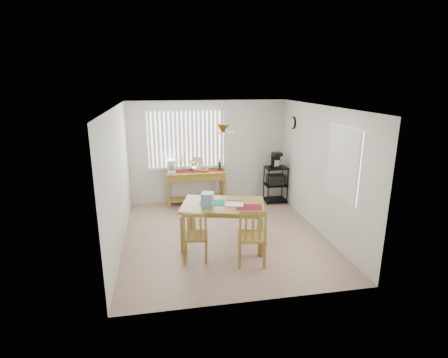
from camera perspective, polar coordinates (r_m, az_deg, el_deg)
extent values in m
cube|color=tan|center=(7.26, 0.01, -9.25)|extent=(4.00, 4.50, 0.01)
cube|color=silver|center=(9.02, -2.64, 4.48)|extent=(4.00, 0.10, 2.60)
cube|color=silver|center=(4.68, 5.14, -6.48)|extent=(4.00, 0.10, 2.60)
cube|color=silver|center=(6.76, -17.34, -0.11)|extent=(0.10, 4.50, 2.60)
cube|color=silver|center=(7.45, 15.72, 1.45)|extent=(0.10, 4.50, 2.60)
cube|color=white|center=(6.59, 0.01, 12.15)|extent=(4.00, 4.50, 0.10)
cube|color=white|center=(8.85, -6.17, 6.49)|extent=(1.90, 0.01, 1.40)
cube|color=white|center=(8.82, -12.02, 6.20)|extent=(0.07, 0.03, 1.40)
cube|color=white|center=(8.82, -11.33, 6.24)|extent=(0.07, 0.03, 1.40)
cube|color=white|center=(8.82, -10.64, 6.27)|extent=(0.07, 0.03, 1.40)
cube|color=white|center=(8.82, -9.95, 6.31)|extent=(0.07, 0.03, 1.40)
cube|color=white|center=(8.82, -9.26, 6.34)|extent=(0.07, 0.03, 1.40)
cube|color=white|center=(8.82, -8.57, 6.37)|extent=(0.07, 0.03, 1.40)
cube|color=white|center=(8.83, -7.89, 6.40)|extent=(0.07, 0.03, 1.40)
cube|color=white|center=(8.83, -7.20, 6.43)|extent=(0.07, 0.03, 1.40)
cube|color=white|center=(8.84, -6.51, 6.46)|extent=(0.07, 0.03, 1.40)
cube|color=white|center=(8.84, -5.82, 6.49)|extent=(0.07, 0.03, 1.40)
cube|color=white|center=(8.85, -5.14, 6.52)|extent=(0.07, 0.03, 1.40)
cube|color=white|center=(8.86, -4.46, 6.54)|extent=(0.07, 0.03, 1.40)
cube|color=white|center=(8.88, -3.77, 6.57)|extent=(0.07, 0.03, 1.40)
cube|color=white|center=(8.89, -3.09, 6.59)|extent=(0.07, 0.03, 1.40)
cube|color=white|center=(8.90, -2.42, 6.62)|extent=(0.07, 0.03, 1.40)
cube|color=white|center=(8.92, -1.74, 6.64)|extent=(0.07, 0.03, 1.40)
cube|color=white|center=(8.93, -1.07, 6.66)|extent=(0.07, 0.03, 1.40)
cube|color=white|center=(8.95, -0.39, 6.68)|extent=(0.07, 0.03, 1.40)
cube|color=white|center=(8.97, -6.02, 1.86)|extent=(1.98, 0.06, 0.06)
cube|color=white|center=(8.74, -6.30, 11.19)|extent=(1.98, 0.06, 0.06)
cube|color=white|center=(6.57, 18.90, 2.46)|extent=(0.01, 1.10, 1.30)
cube|color=white|center=(6.15, 21.02, 1.38)|extent=(0.03, 0.07, 1.30)
cube|color=white|center=(6.24, 20.51, 1.63)|extent=(0.03, 0.07, 1.30)
cube|color=white|center=(6.33, 20.01, 1.88)|extent=(0.03, 0.07, 1.30)
cube|color=white|center=(6.42, 19.52, 2.11)|extent=(0.03, 0.07, 1.30)
cube|color=white|center=(6.52, 19.05, 2.34)|extent=(0.03, 0.07, 1.30)
cube|color=white|center=(6.61, 18.60, 2.57)|extent=(0.03, 0.07, 1.30)
cube|color=white|center=(6.70, 18.15, 2.78)|extent=(0.03, 0.07, 1.30)
cube|color=white|center=(6.80, 17.72, 2.99)|extent=(0.03, 0.07, 1.30)
cube|color=white|center=(6.89, 17.30, 3.20)|extent=(0.03, 0.07, 1.30)
cube|color=white|center=(6.99, 16.89, 3.40)|extent=(0.03, 0.07, 1.30)
cylinder|color=black|center=(8.68, 11.19, 8.96)|extent=(0.04, 0.30, 0.30)
cylinder|color=white|center=(8.67, 11.05, 8.96)|extent=(0.01, 0.25, 0.25)
cylinder|color=brown|center=(6.25, -0.15, 9.93)|extent=(0.01, 0.01, 0.34)
cone|color=brown|center=(6.27, -0.15, 8.29)|extent=(0.24, 0.24, 0.14)
sphere|color=white|center=(6.31, 1.29, 7.78)|extent=(0.05, 0.05, 0.05)
sphere|color=white|center=(6.43, 0.33, 7.94)|extent=(0.05, 0.05, 0.05)
sphere|color=white|center=(6.40, -1.09, 7.90)|extent=(0.05, 0.05, 0.05)
sphere|color=white|center=(6.25, -1.61, 7.71)|extent=(0.05, 0.05, 0.05)
sphere|color=white|center=(6.13, -0.66, 7.55)|extent=(0.05, 0.05, 0.05)
sphere|color=white|center=(6.16, 0.82, 7.59)|extent=(0.05, 0.05, 0.05)
cube|color=olive|center=(8.81, -4.61, 1.07)|extent=(1.52, 0.43, 0.04)
cube|color=olive|center=(8.84, -4.59, 0.41)|extent=(1.46, 0.39, 0.15)
cube|color=olive|center=(8.76, -9.06, -2.64)|extent=(0.06, 0.06, 0.65)
cube|color=olive|center=(8.89, 0.14, -2.15)|extent=(0.06, 0.06, 0.65)
cube|color=olive|center=(9.08, -9.12, -1.99)|extent=(0.06, 0.06, 0.65)
cube|color=olive|center=(9.21, -0.23, -1.52)|extent=(0.06, 0.06, 0.65)
cube|color=olive|center=(9.01, -4.51, -3.19)|extent=(1.40, 0.37, 0.03)
cube|color=red|center=(9.02, -3.02, -2.74)|extent=(0.28, 0.21, 0.09)
cube|color=maroon|center=(8.81, -4.61, 1.21)|extent=(1.44, 0.23, 0.01)
cube|color=white|center=(8.77, -8.56, 1.15)|extent=(0.19, 0.23, 0.05)
cube|color=white|center=(8.81, -8.61, 2.02)|extent=(0.19, 0.08, 0.28)
cube|color=white|center=(8.68, -8.63, 2.87)|extent=(0.19, 0.21, 0.07)
cylinder|color=white|center=(8.72, -8.58, 1.64)|extent=(0.12, 0.12, 0.12)
cylinder|color=white|center=(8.77, -4.91, 1.44)|extent=(0.05, 0.05, 0.09)
cone|color=white|center=(8.75, -4.93, 2.01)|extent=(0.25, 0.25, 0.09)
sphere|color=red|center=(8.74, -4.63, 2.54)|extent=(0.08, 0.08, 0.08)
sphere|color=red|center=(8.77, -5.12, 2.58)|extent=(0.08, 0.08, 0.08)
sphere|color=red|center=(8.69, -5.07, 2.46)|extent=(0.08, 0.08, 0.08)
sphere|color=orange|center=(8.74, -3.70, 1.35)|extent=(0.08, 0.08, 0.08)
sphere|color=orange|center=(8.75, -3.20, 1.37)|extent=(0.08, 0.08, 0.08)
sphere|color=orange|center=(8.76, -2.71, 1.39)|extent=(0.08, 0.08, 0.08)
cylinder|color=silver|center=(8.94, -4.45, 2.54)|extent=(0.34, 0.08, 0.34)
cylinder|color=white|center=(8.81, -6.80, 1.58)|extent=(0.08, 0.08, 0.13)
cylinder|color=#4C3823|center=(8.75, -6.86, 3.36)|extent=(0.08, 0.04, 0.42)
cylinder|color=#4C3823|center=(8.74, -6.86, 3.51)|extent=(0.13, 0.06, 0.46)
cylinder|color=#4C3823|center=(8.75, -6.85, 3.20)|extent=(0.17, 0.07, 0.34)
cylinder|color=#4C3823|center=(8.74, -6.87, 3.66)|extent=(0.05, 0.03, 0.52)
cylinder|color=#4C3823|center=(8.76, -6.85, 3.14)|extent=(0.21, 0.09, 0.29)
cylinder|color=black|center=(8.91, -0.71, 2.13)|extent=(0.07, 0.07, 0.22)
cylinder|color=black|center=(8.87, -0.71, 3.05)|extent=(0.03, 0.03, 0.08)
cylinder|color=black|center=(8.87, 7.24, -1.37)|extent=(0.03, 0.03, 0.94)
cylinder|color=black|center=(9.04, 10.32, -1.18)|extent=(0.03, 0.03, 0.94)
cylinder|color=black|center=(9.24, 6.51, -0.65)|extent=(0.03, 0.03, 0.94)
cylinder|color=black|center=(9.39, 9.47, -0.49)|extent=(0.03, 0.03, 0.94)
cube|color=black|center=(9.01, 8.51, 1.84)|extent=(0.55, 0.44, 0.03)
cube|color=black|center=(9.13, 8.39, -0.92)|extent=(0.55, 0.44, 0.03)
cube|color=black|center=(9.25, 8.29, -3.30)|extent=(0.55, 0.44, 0.03)
cube|color=black|center=(9.09, 8.43, -0.10)|extent=(0.42, 0.33, 0.24)
cube|color=black|center=(8.98, 8.56, 2.08)|extent=(0.22, 0.26, 0.06)
cube|color=black|center=(9.03, 8.42, 3.06)|extent=(0.22, 0.09, 0.33)
cube|color=black|center=(8.91, 8.65, 4.08)|extent=(0.22, 0.24, 0.08)
cylinder|color=silver|center=(8.95, 8.61, 2.68)|extent=(0.14, 0.14, 0.14)
cube|color=olive|center=(6.62, -0.14, -4.24)|extent=(1.74, 1.34, 0.04)
cube|color=olive|center=(6.64, -0.14, -4.69)|extent=(1.60, 1.21, 0.07)
cube|color=olive|center=(6.48, -6.72, -9.05)|extent=(0.09, 0.09, 0.71)
cube|color=olive|center=(6.38, 5.95, -9.45)|extent=(0.09, 0.09, 0.71)
cube|color=olive|center=(7.26, -5.45, -6.22)|extent=(0.09, 0.09, 0.71)
cube|color=olive|center=(7.16, 5.77, -6.53)|extent=(0.09, 0.09, 0.71)
cube|color=#167E6B|center=(6.68, -1.99, -3.83)|extent=(0.53, 0.44, 0.01)
cube|color=maroon|center=(6.44, 4.15, -4.63)|extent=(0.53, 0.44, 0.01)
cube|color=white|center=(6.54, 1.74, -4.16)|extent=(0.39, 0.34, 0.03)
cube|color=black|center=(6.68, 1.80, -3.72)|extent=(0.33, 0.12, 0.03)
cube|color=#80A9BA|center=(6.44, -2.70, -3.39)|extent=(0.27, 0.27, 0.26)
cube|color=olive|center=(6.21, -4.70, -9.26)|extent=(0.49, 0.49, 0.04)
cube|color=olive|center=(6.47, -2.91, -10.42)|extent=(0.05, 0.05, 0.42)
cube|color=olive|center=(6.49, -6.25, -10.43)|extent=(0.05, 0.05, 0.42)
cube|color=olive|center=(6.14, -2.96, -11.96)|extent=(0.05, 0.05, 0.42)
cube|color=olive|center=(6.16, -6.50, -11.96)|extent=(0.05, 0.05, 0.42)
cube|color=olive|center=(5.92, -3.03, -7.79)|extent=(0.04, 0.04, 0.48)
cube|color=olive|center=(5.94, -6.66, -7.80)|extent=(0.04, 0.04, 0.48)
cube|color=olive|center=(5.84, -4.89, -5.94)|extent=(0.39, 0.09, 0.06)
cube|color=olive|center=(5.93, -3.83, -8.01)|extent=(0.04, 0.03, 0.38)
cube|color=olive|center=(5.93, -4.84, -8.01)|extent=(0.04, 0.03, 0.38)
cube|color=olive|center=(5.94, -5.85, -8.01)|extent=(0.04, 0.03, 0.38)
cube|color=olive|center=(6.08, 4.58, -9.33)|extent=(0.57, 0.57, 0.05)
cube|color=olive|center=(6.39, 6.32, -10.63)|extent=(0.05, 0.05, 0.47)
cube|color=olive|center=(6.37, 2.57, -10.63)|extent=(0.05, 0.05, 0.47)
cube|color=olive|center=(6.03, 6.62, -12.37)|extent=(0.05, 0.05, 0.47)
cube|color=olive|center=(6.01, 2.61, -12.38)|extent=(0.05, 0.05, 0.47)
cube|color=olive|center=(5.78, 6.80, -7.68)|extent=(0.05, 0.05, 0.53)
cube|color=olive|center=(5.76, 2.68, -7.67)|extent=(0.05, 0.05, 0.53)
cube|color=olive|center=(5.68, 4.80, -5.56)|extent=(0.43, 0.13, 0.07)
cube|color=olive|center=(5.78, 5.88, -7.92)|extent=(0.05, 0.03, 0.42)
cube|color=olive|center=(5.78, 4.74, -7.92)|extent=(0.05, 0.03, 0.42)
cube|color=olive|center=(5.77, 3.59, -7.91)|extent=(0.05, 0.03, 0.42)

